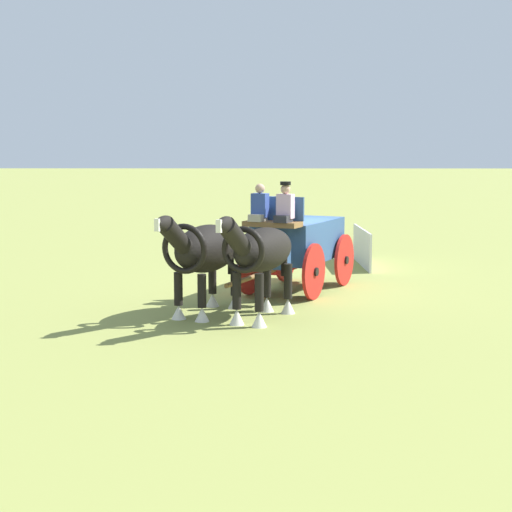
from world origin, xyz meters
TOP-DOWN VIEW (x-y plane):
  - ground_plane at (0.00, 0.00)m, footprint 220.00×220.00m
  - show_wagon at (0.16, -0.07)m, footprint 5.58×3.15m
  - draft_horse_near at (3.65, -0.91)m, footprint 3.01×1.76m
  - draft_horse_off at (3.11, -2.10)m, footprint 3.06×1.82m
  - sponsor_banner at (-4.26, 2.04)m, footprint 3.20×0.19m

SIDE VIEW (x-z plane):
  - ground_plane at x=0.00m, z-range 0.00..0.00m
  - sponsor_banner at x=-4.26m, z-range 0.00..1.10m
  - show_wagon at x=0.16m, z-range -0.17..2.58m
  - draft_horse_off at x=3.11m, z-range 0.24..2.47m
  - draft_horse_near at x=3.65m, z-range 0.26..2.51m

